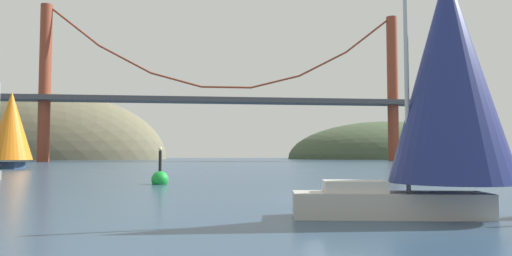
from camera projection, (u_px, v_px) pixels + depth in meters
ground_plane at (333, 199)px, 19.79m from camera, size 360.00×360.00×0.00m
headland_left at (51, 159)px, 147.38m from camera, size 73.69×44.00×43.20m
headland_right at (390, 159)px, 160.57m from camera, size 72.81×44.00×26.63m
suspension_bridge at (226, 94)px, 114.97m from camera, size 124.28×6.00×38.67m
sailboat_orange_sail at (10, 128)px, 58.85m from camera, size 9.64×6.34×11.32m
sailboat_navy_sail at (444, 83)px, 14.14m from camera, size 7.09×4.33×8.18m
channel_buoy at (160, 178)px, 29.06m from camera, size 1.10×1.10×2.64m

